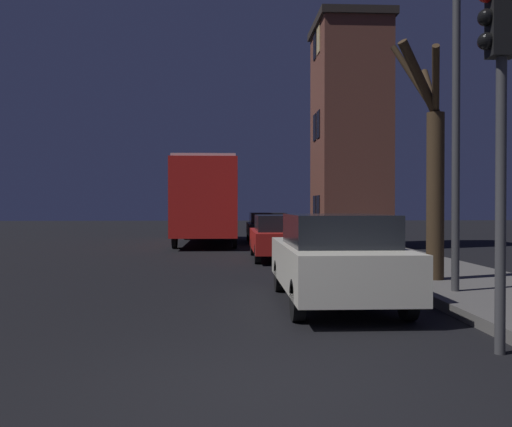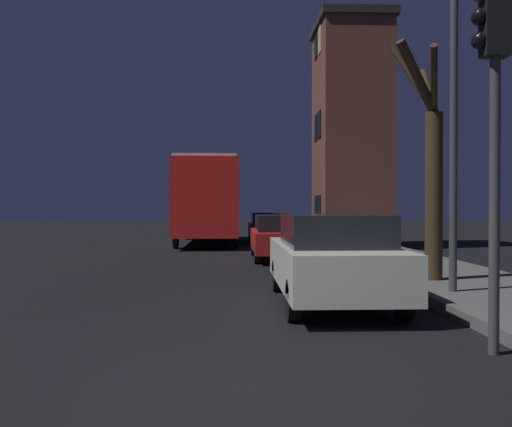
{
  "view_description": "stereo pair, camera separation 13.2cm",
  "coord_description": "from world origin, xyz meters",
  "px_view_note": "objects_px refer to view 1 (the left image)",
  "views": [
    {
      "loc": [
        -0.42,
        -5.27,
        1.7
      ],
      "look_at": [
        0.41,
        11.64,
        1.47
      ],
      "focal_mm": 40.0,
      "sensor_mm": 36.0,
      "label": 1
    },
    {
      "loc": [
        -0.29,
        -5.28,
        1.7
      ],
      "look_at": [
        0.41,
        11.64,
        1.47
      ],
      "focal_mm": 40.0,
      "sensor_mm": 36.0,
      "label": 2
    }
  ],
  "objects_px": {
    "streetlamp": "(436,46)",
    "bare_tree": "(432,167)",
    "traffic_light": "(499,85)",
    "car_near_lane": "(335,258)",
    "car_mid_lane": "(282,236)",
    "bus": "(207,195)",
    "car_far_lane": "(267,226)"
  },
  "relations": [
    {
      "from": "car_near_lane",
      "to": "car_mid_lane",
      "type": "height_order",
      "value": "car_near_lane"
    },
    {
      "from": "bus",
      "to": "car_near_lane",
      "type": "relative_size",
      "value": 2.06
    },
    {
      "from": "bare_tree",
      "to": "car_far_lane",
      "type": "distance_m",
      "value": 15.17
    },
    {
      "from": "bare_tree",
      "to": "traffic_light",
      "type": "bearing_deg",
      "value": -102.24
    },
    {
      "from": "car_near_lane",
      "to": "streetlamp",
      "type": "bearing_deg",
      "value": 7.86
    },
    {
      "from": "streetlamp",
      "to": "car_mid_lane",
      "type": "xyz_separation_m",
      "value": [
        -2.0,
        8.02,
        -3.8
      ]
    },
    {
      "from": "streetlamp",
      "to": "car_mid_lane",
      "type": "height_order",
      "value": "streetlamp"
    },
    {
      "from": "bus",
      "to": "car_near_lane",
      "type": "distance_m",
      "value": 16.38
    },
    {
      "from": "car_mid_lane",
      "to": "bus",
      "type": "bearing_deg",
      "value": 108.63
    },
    {
      "from": "traffic_light",
      "to": "car_mid_lane",
      "type": "height_order",
      "value": "traffic_light"
    },
    {
      "from": "bus",
      "to": "car_far_lane",
      "type": "relative_size",
      "value": 2.32
    },
    {
      "from": "traffic_light",
      "to": "car_near_lane",
      "type": "distance_m",
      "value": 4.24
    },
    {
      "from": "streetlamp",
      "to": "car_mid_lane",
      "type": "bearing_deg",
      "value": 104.02
    },
    {
      "from": "car_mid_lane",
      "to": "traffic_light",
      "type": "bearing_deg",
      "value": -83.2
    },
    {
      "from": "traffic_light",
      "to": "car_mid_lane",
      "type": "relative_size",
      "value": 0.97
    },
    {
      "from": "streetlamp",
      "to": "car_far_lane",
      "type": "bearing_deg",
      "value": 96.5
    },
    {
      "from": "car_mid_lane",
      "to": "car_near_lane",
      "type": "bearing_deg",
      "value": -89.02
    },
    {
      "from": "traffic_light",
      "to": "bare_tree",
      "type": "relative_size",
      "value": 0.87
    },
    {
      "from": "bare_tree",
      "to": "car_near_lane",
      "type": "relative_size",
      "value": 1.09
    },
    {
      "from": "bare_tree",
      "to": "bus",
      "type": "height_order",
      "value": "bare_tree"
    },
    {
      "from": "bus",
      "to": "car_near_lane",
      "type": "height_order",
      "value": "bus"
    },
    {
      "from": "traffic_light",
      "to": "bus",
      "type": "height_order",
      "value": "traffic_light"
    },
    {
      "from": "car_near_lane",
      "to": "car_mid_lane",
      "type": "relative_size",
      "value": 1.02
    },
    {
      "from": "traffic_light",
      "to": "bus",
      "type": "relative_size",
      "value": 0.46
    },
    {
      "from": "streetlamp",
      "to": "car_far_lane",
      "type": "distance_m",
      "value": 16.98
    },
    {
      "from": "car_near_lane",
      "to": "car_far_lane",
      "type": "height_order",
      "value": "car_near_lane"
    },
    {
      "from": "streetlamp",
      "to": "bare_tree",
      "type": "distance_m",
      "value": 2.62
    },
    {
      "from": "bare_tree",
      "to": "car_far_lane",
      "type": "xyz_separation_m",
      "value": [
        -2.38,
        14.88,
        -1.75
      ]
    },
    {
      "from": "bus",
      "to": "car_mid_lane",
      "type": "height_order",
      "value": "bus"
    },
    {
      "from": "bare_tree",
      "to": "car_near_lane",
      "type": "distance_m",
      "value": 3.44
    },
    {
      "from": "car_mid_lane",
      "to": "bare_tree",
      "type": "bearing_deg",
      "value": -68.71
    },
    {
      "from": "streetlamp",
      "to": "car_far_lane",
      "type": "height_order",
      "value": "streetlamp"
    }
  ]
}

